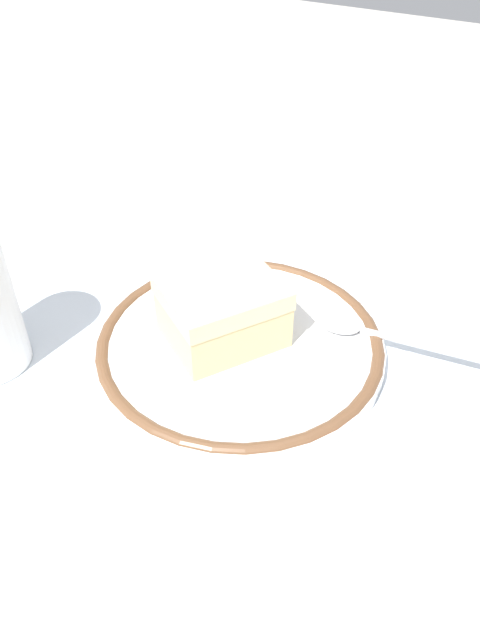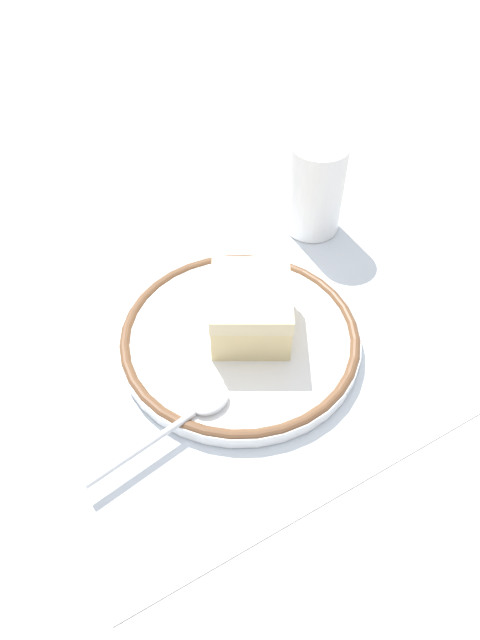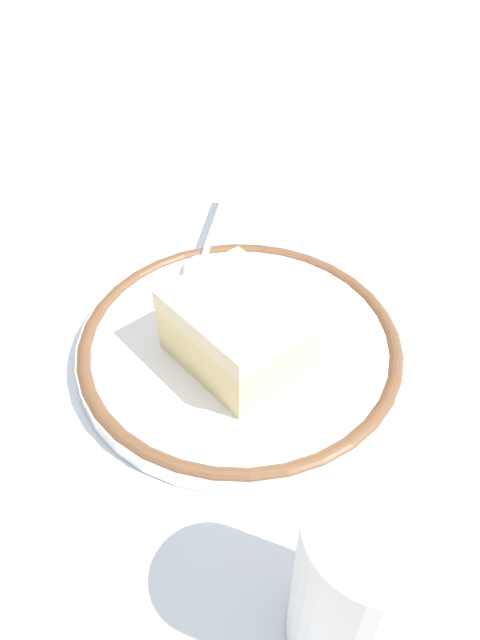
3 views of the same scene
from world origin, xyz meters
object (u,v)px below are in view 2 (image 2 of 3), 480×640
object	(u,v)px
spoon	(191,414)
napkin	(82,304)
plate	(240,338)
cup	(315,194)
cake_slice	(251,308)

from	to	relation	value
spoon	napkin	bearing A→B (deg)	-79.50
plate	spoon	xyz separation A→B (m)	(0.08, 0.06, 0.01)
plate	cup	bearing A→B (deg)	-144.94
spoon	cup	size ratio (longest dim) A/B	1.31
cake_slice	spoon	bearing A→B (deg)	33.59
cake_slice	napkin	world-z (taller)	cake_slice
cake_slice	cup	size ratio (longest dim) A/B	1.06
spoon	napkin	size ratio (longest dim) A/B	1.16
cake_slice	spoon	size ratio (longest dim) A/B	0.81
plate	napkin	size ratio (longest dim) A/B	1.92
cake_slice	napkin	bearing A→B (deg)	-43.12
cup	napkin	size ratio (longest dim) A/B	0.89
plate	napkin	world-z (taller)	plate
spoon	cup	distance (m)	0.30
plate	spoon	bearing A→B (deg)	36.18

